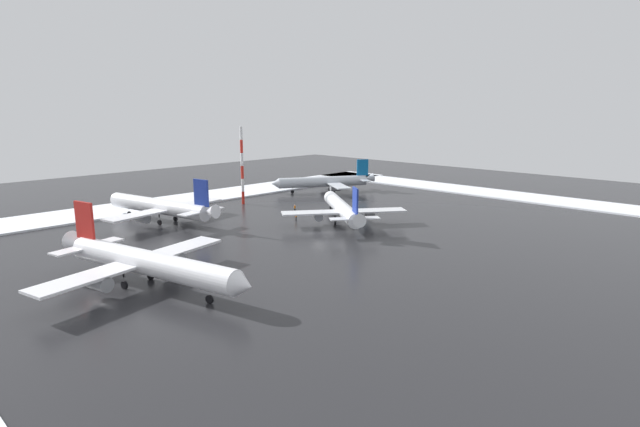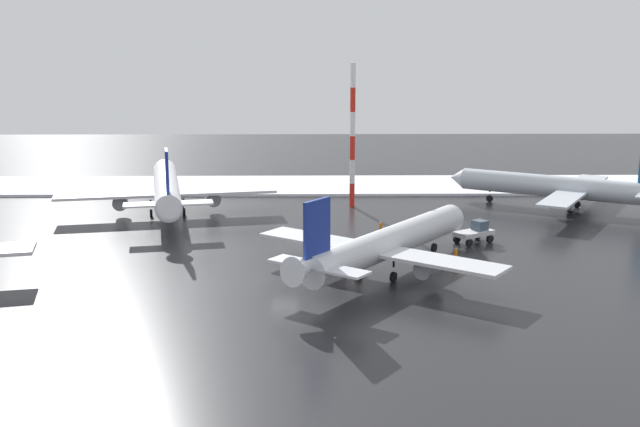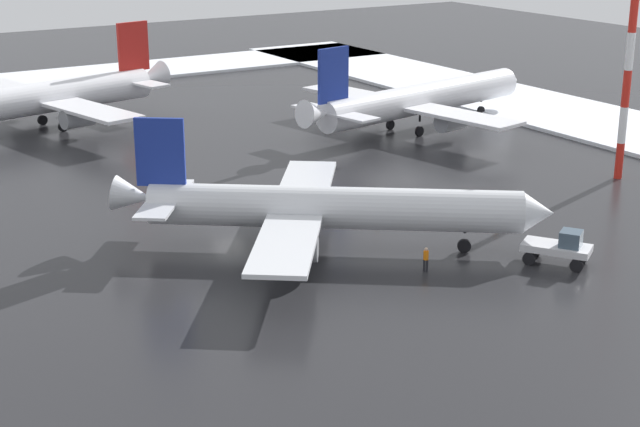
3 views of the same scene
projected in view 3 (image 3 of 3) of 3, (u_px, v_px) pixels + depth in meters
The scene contains 10 objects.
ground_plane at pixel (228, 218), 77.18m from camera, with size 240.00×240.00×0.00m, color #232326.
snow_bank_right at pixel (3, 83), 131.28m from camera, with size 14.00×116.00×0.40m, color white.
airplane_far_rear at pixel (323, 207), 69.55m from camera, with size 23.46×26.92×9.37m.
airplane_parked_portside at pixel (418, 99), 105.07m from camera, with size 28.46×34.04×10.16m.
airplane_parked_starboard at pixel (33, 99), 104.38m from camera, with size 29.50×35.20×10.55m.
pushback_tug at pixel (560, 247), 67.09m from camera, with size 5.05×4.36×2.50m.
ground_crew_beside_wing at pixel (426, 258), 65.89m from camera, with size 0.36×0.36×1.71m.
ground_crew_near_tug at pixel (497, 204), 77.39m from camera, with size 0.36×0.36×1.71m.
ground_crew_by_nose_gear at pixel (377, 198), 78.90m from camera, with size 0.36×0.36×1.71m.
antenna_mast at pixel (628, 70), 84.99m from camera, with size 0.70×0.70×19.50m.
Camera 3 is at (-66.12, 32.43, 24.20)m, focal length 55.00 mm.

